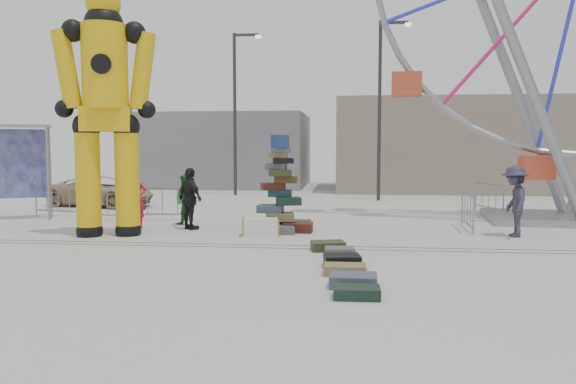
# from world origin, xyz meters

# --- Properties ---
(ground) EXTENTS (90.00, 90.00, 0.00)m
(ground) POSITION_xyz_m (0.00, 0.00, 0.00)
(ground) COLOR #9E9E99
(ground) RESTS_ON ground
(track_line_near) EXTENTS (40.00, 0.04, 0.01)m
(track_line_near) POSITION_xyz_m (0.00, 0.60, 0.00)
(track_line_near) COLOR #47443F
(track_line_near) RESTS_ON ground
(track_line_far) EXTENTS (40.00, 0.04, 0.01)m
(track_line_far) POSITION_xyz_m (0.00, 1.00, 0.00)
(track_line_far) COLOR #47443F
(track_line_far) RESTS_ON ground
(building_right) EXTENTS (12.00, 8.00, 5.00)m
(building_right) POSITION_xyz_m (7.00, 20.00, 2.50)
(building_right) COLOR gray
(building_right) RESTS_ON ground
(building_left) EXTENTS (10.00, 8.00, 4.40)m
(building_left) POSITION_xyz_m (-6.00, 22.00, 2.20)
(building_left) COLOR gray
(building_left) RESTS_ON ground
(lamp_post_right) EXTENTS (1.41, 0.25, 8.00)m
(lamp_post_right) POSITION_xyz_m (3.09, 13.00, 4.48)
(lamp_post_right) COLOR #2D2D30
(lamp_post_right) RESTS_ON ground
(lamp_post_left) EXTENTS (1.41, 0.25, 8.00)m
(lamp_post_left) POSITION_xyz_m (-3.91, 15.00, 4.48)
(lamp_post_left) COLOR #2D2D30
(lamp_post_left) RESTS_ON ground
(suitcase_tower) EXTENTS (1.96, 1.73, 2.77)m
(suitcase_tower) POSITION_xyz_m (-0.33, 3.36, 0.77)
(suitcase_tower) COLOR #183B48
(suitcase_tower) RESTS_ON ground
(crash_test_dummy) EXTENTS (2.75, 1.21, 6.92)m
(crash_test_dummy) POSITION_xyz_m (-4.88, 2.00, 3.65)
(crash_test_dummy) COLOR black
(crash_test_dummy) RESTS_ON ground
(steamer_trunk) EXTENTS (1.07, 0.70, 0.47)m
(steamer_trunk) POSITION_xyz_m (-0.74, 2.47, 0.23)
(steamer_trunk) COLOR silver
(steamer_trunk) RESTS_ON ground
(row_case_0) EXTENTS (0.86, 0.68, 0.22)m
(row_case_0) POSITION_xyz_m (1.18, 0.44, 0.11)
(row_case_0) COLOR #303A1D
(row_case_0) RESTS_ON ground
(row_case_1) EXTENTS (0.70, 0.57, 0.21)m
(row_case_1) POSITION_xyz_m (1.46, -0.27, 0.10)
(row_case_1) COLOR #55565C
(row_case_1) RESTS_ON ground
(row_case_2) EXTENTS (0.79, 0.66, 0.25)m
(row_case_2) POSITION_xyz_m (1.53, -1.35, 0.13)
(row_case_2) COLOR black
(row_case_2) RESTS_ON ground
(row_case_3) EXTENTS (0.81, 0.53, 0.19)m
(row_case_3) POSITION_xyz_m (1.59, -2.00, 0.10)
(row_case_3) COLOR olive
(row_case_3) RESTS_ON ground
(row_case_4) EXTENTS (0.83, 0.59, 0.23)m
(row_case_4) POSITION_xyz_m (1.74, -2.97, 0.11)
(row_case_4) COLOR #445261
(row_case_4) RESTS_ON ground
(row_case_5) EXTENTS (0.76, 0.50, 0.19)m
(row_case_5) POSITION_xyz_m (1.79, -3.67, 0.09)
(row_case_5) COLOR black
(row_case_5) RESTS_ON ground
(barricade_dummy_a) EXTENTS (1.96, 0.60, 1.10)m
(barricade_dummy_a) POSITION_xyz_m (-8.53, 6.05, 0.55)
(barricade_dummy_a) COLOR gray
(barricade_dummy_a) RESTS_ON ground
(barricade_dummy_b) EXTENTS (2.00, 0.29, 1.10)m
(barricade_dummy_b) POSITION_xyz_m (-6.28, 5.07, 0.55)
(barricade_dummy_b) COLOR gray
(barricade_dummy_b) RESTS_ON ground
(barricade_dummy_c) EXTENTS (2.00, 0.36, 1.10)m
(barricade_dummy_c) POSITION_xyz_m (-4.53, 5.45, 0.55)
(barricade_dummy_c) COLOR gray
(barricade_dummy_c) RESTS_ON ground
(barricade_wheel_front) EXTENTS (0.18, 2.00, 1.10)m
(barricade_wheel_front) POSITION_xyz_m (5.13, 4.22, 0.55)
(barricade_wheel_front) COLOR gray
(barricade_wheel_front) RESTS_ON ground
(barricade_wheel_back) EXTENTS (0.63, 1.96, 1.10)m
(barricade_wheel_back) POSITION_xyz_m (6.84, 8.79, 0.55)
(barricade_wheel_back) COLOR gray
(barricade_wheel_back) RESTS_ON ground
(pedestrian_red) EXTENTS (0.72, 0.59, 1.71)m
(pedestrian_red) POSITION_xyz_m (-4.71, 3.57, 0.85)
(pedestrian_red) COLOR red
(pedestrian_red) RESTS_ON ground
(pedestrian_green) EXTENTS (0.89, 0.77, 1.58)m
(pedestrian_green) POSITION_xyz_m (-3.33, 4.16, 0.79)
(pedestrian_green) COLOR #1C7122
(pedestrian_green) RESTS_ON ground
(pedestrian_black) EXTENTS (1.09, 1.04, 1.82)m
(pedestrian_black) POSITION_xyz_m (-2.98, 3.38, 0.91)
(pedestrian_black) COLOR black
(pedestrian_black) RESTS_ON ground
(pedestrian_grey) EXTENTS (0.79, 1.29, 1.93)m
(pedestrian_grey) POSITION_xyz_m (6.11, 3.02, 0.97)
(pedestrian_grey) COLOR #2A2A38
(pedestrian_grey) RESTS_ON ground
(parked_suv) EXTENTS (4.70, 2.92, 1.21)m
(parked_suv) POSITION_xyz_m (-8.45, 9.35, 0.61)
(parked_suv) COLOR tan
(parked_suv) RESTS_ON ground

